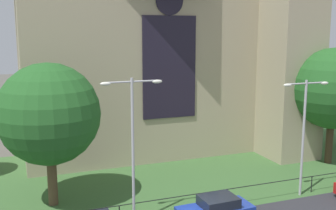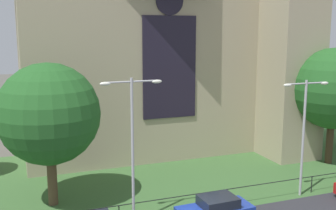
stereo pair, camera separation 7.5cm
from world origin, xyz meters
TOP-DOWN VIEW (x-y plane):
  - ground at (0.00, 10.00)m, footprint 160.00×160.00m
  - grass_verge at (0.00, 8.00)m, footprint 120.00×20.00m
  - church_building at (3.38, 17.25)m, footprint 23.20×16.20m
  - iron_railing at (2.60, 2.50)m, footprint 26.09×0.07m
  - tree_left_near at (-7.06, 6.57)m, footprint 6.12×6.12m
  - tree_right_near at (14.58, 7.09)m, footprint 6.38×6.38m
  - streetlamp_near at (-3.10, 2.40)m, footprint 3.37×0.26m
  - streetlamp_far at (8.12, 2.40)m, footprint 3.37×0.26m
  - parked_car_blue at (1.16, 0.80)m, footprint 4.25×2.13m

SIDE VIEW (x-z plane):
  - ground at x=0.00m, z-range 0.00..0.00m
  - grass_verge at x=0.00m, z-range 0.00..0.01m
  - parked_car_blue at x=1.16m, z-range -0.01..1.50m
  - iron_railing at x=2.60m, z-range 0.39..1.52m
  - streetlamp_far at x=8.12m, z-range 1.09..8.62m
  - streetlamp_near at x=-3.10m, z-range 1.12..9.24m
  - tree_left_near at x=-7.06m, z-range 1.29..10.04m
  - tree_right_near at x=14.58m, z-range 1.43..10.70m
  - church_building at x=3.38m, z-range -2.73..23.27m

